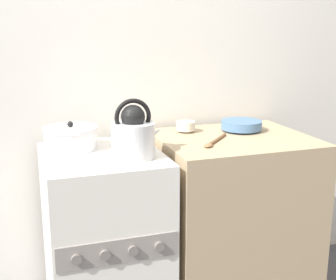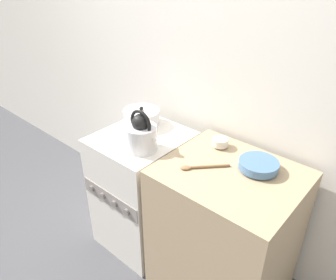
# 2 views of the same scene
# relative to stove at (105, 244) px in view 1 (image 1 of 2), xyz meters

# --- Properties ---
(wall_back) EXTENTS (7.00, 0.06, 2.50)m
(wall_back) POSITION_rel_stove_xyz_m (0.00, 0.42, 0.79)
(wall_back) COLOR silver
(wall_back) RESTS_ON ground_plane
(stove) EXTENTS (0.55, 0.64, 0.91)m
(stove) POSITION_rel_stove_xyz_m (0.00, 0.00, 0.00)
(stove) COLOR silver
(stove) RESTS_ON ground_plane
(counter) EXTENTS (0.77, 0.66, 0.94)m
(counter) POSITION_rel_stove_xyz_m (0.69, 0.02, 0.01)
(counter) COLOR tan
(counter) RESTS_ON ground_plane
(kettle) EXTENTS (0.24, 0.20, 0.27)m
(kettle) POSITION_rel_stove_xyz_m (0.13, -0.11, 0.56)
(kettle) COLOR silver
(kettle) RESTS_ON stove
(cooking_pot) EXTENTS (0.26, 0.26, 0.14)m
(cooking_pot) POSITION_rel_stove_xyz_m (-0.12, 0.14, 0.51)
(cooking_pot) COLOR silver
(cooking_pot) RESTS_ON stove
(enamel_bowl) EXTENTS (0.22, 0.22, 0.06)m
(enamel_bowl) POSITION_rel_stove_xyz_m (0.79, 0.14, 0.51)
(enamel_bowl) COLOR #4C729E
(enamel_bowl) RESTS_ON counter
(small_ceramic_bowl) EXTENTS (0.10, 0.10, 0.06)m
(small_ceramic_bowl) POSITION_rel_stove_xyz_m (0.49, 0.21, 0.51)
(small_ceramic_bowl) COLOR beige
(small_ceramic_bowl) RESTS_ON counter
(wooden_spoon) EXTENTS (0.21, 0.22, 0.02)m
(wooden_spoon) POSITION_rel_stove_xyz_m (0.54, -0.06, 0.49)
(wooden_spoon) COLOR olive
(wooden_spoon) RESTS_ON counter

